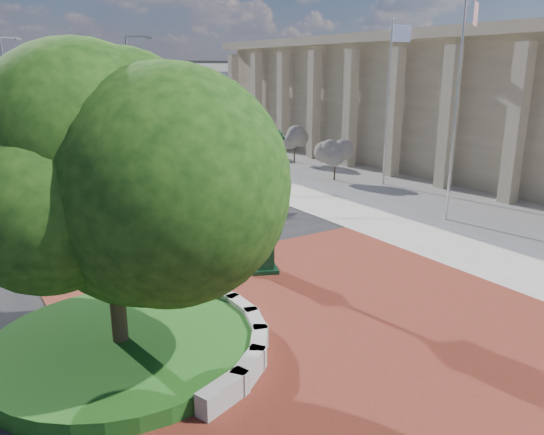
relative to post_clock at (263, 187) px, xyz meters
The scene contains 17 objects.
ground 3.93m from the post_clock, 101.26° to the right, with size 200.00×200.00×0.00m, color black.
plaza 4.65m from the post_clock, 98.23° to the right, with size 12.00×12.00×0.04m, color #612D17.
sidewalk 17.36m from the post_clock, 25.40° to the left, with size 20.00×50.00×0.04m, color #9E9B93.
planter_wall 4.91m from the post_clock, 140.66° to the right, with size 2.96×6.77×0.54m.
grass_bed 6.68m from the post_clock, 154.37° to the right, with size 6.10×6.10×0.40m, color #1A4C15.
civic_building 24.94m from the post_clock, 22.05° to the left, with size 17.35×44.00×8.60m.
tree_planter 6.19m from the post_clock, 154.37° to the right, with size 5.20×5.20×6.33m.
tree_street 16.01m from the post_clock, 106.44° to the left, with size 4.40×4.40×5.45m.
post_clock is the anchor object (origin of this frame).
parked_car 35.44m from the post_clock, 87.58° to the left, with size 1.80×4.48×1.52m, color #540C11.
flagpole_a 10.17m from the post_clock, ahead, with size 1.36×0.70×9.30m.
flagpole_b 15.07m from the post_clock, 31.15° to the left, with size 1.40×0.22×8.97m.
street_lamp_near 26.07m from the post_clock, 80.16° to the left, with size 1.84×0.92×8.68m.
street_lamp_far 42.62m from the post_clock, 92.43° to the left, with size 1.96×0.95×9.19m.
shrub_near 15.12m from the post_clock, 42.19° to the left, with size 1.20×1.20×2.20m.
shrub_mid 21.06m from the post_clock, 52.37° to the left, with size 1.20×1.20×2.20m.
shrub_far 24.53m from the post_clock, 61.67° to the left, with size 1.20×1.20×2.20m.
Camera 1 is at (-7.98, -11.15, 6.44)m, focal length 35.00 mm.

